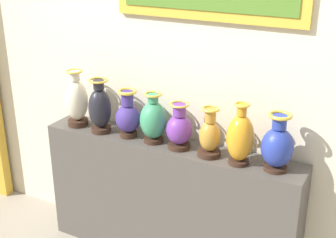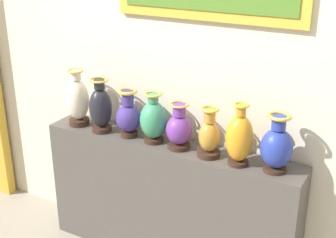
# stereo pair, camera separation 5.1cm
# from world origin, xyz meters

# --- Properties ---
(display_shelf) EXTENTS (1.81, 0.28, 0.90)m
(display_shelf) POSITION_xyz_m (0.00, 0.00, 0.45)
(display_shelf) COLOR #4C4742
(display_shelf) RESTS_ON ground_plane
(back_wall) EXTENTS (4.50, 0.14, 3.08)m
(back_wall) POSITION_xyz_m (0.00, 0.20, 1.55)
(back_wall) COLOR beige
(back_wall) RESTS_ON ground_plane
(vase_ivory) EXTENTS (0.16, 0.16, 0.41)m
(vase_ivory) POSITION_xyz_m (-0.72, -0.02, 1.08)
(vase_ivory) COLOR #382319
(vase_ivory) RESTS_ON display_shelf
(vase_onyx) EXTENTS (0.16, 0.16, 0.38)m
(vase_onyx) POSITION_xyz_m (-0.51, -0.04, 1.07)
(vase_onyx) COLOR #382319
(vase_onyx) RESTS_ON display_shelf
(vase_indigo) EXTENTS (0.17, 0.17, 0.33)m
(vase_indigo) POSITION_xyz_m (-0.29, -0.02, 1.04)
(vase_indigo) COLOR #382319
(vase_indigo) RESTS_ON display_shelf
(vase_jade) EXTENTS (0.18, 0.18, 0.34)m
(vase_jade) POSITION_xyz_m (-0.10, -0.01, 1.05)
(vase_jade) COLOR #382319
(vase_jade) RESTS_ON display_shelf
(vase_violet) EXTENTS (0.17, 0.17, 0.30)m
(vase_violet) POSITION_xyz_m (0.09, -0.02, 1.03)
(vase_violet) COLOR #382319
(vase_violet) RESTS_ON display_shelf
(vase_ochre) EXTENTS (0.14, 0.14, 0.32)m
(vase_ochre) POSITION_xyz_m (0.31, -0.03, 1.03)
(vase_ochre) COLOR #382319
(vase_ochre) RESTS_ON display_shelf
(vase_amber) EXTENTS (0.16, 0.16, 0.38)m
(vase_amber) POSITION_xyz_m (0.50, -0.05, 1.07)
(vase_amber) COLOR #382319
(vase_amber) RESTS_ON display_shelf
(vase_cobalt) EXTENTS (0.19, 0.19, 0.35)m
(vase_cobalt) POSITION_xyz_m (0.72, -0.02, 1.05)
(vase_cobalt) COLOR #382319
(vase_cobalt) RESTS_ON display_shelf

